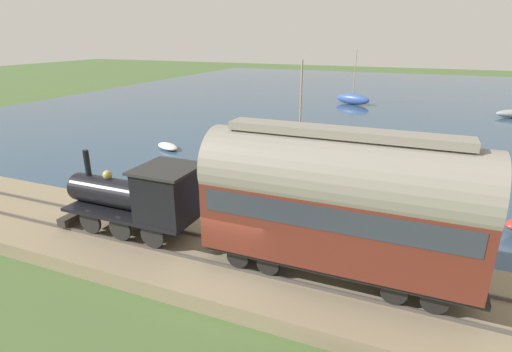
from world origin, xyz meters
The scene contains 10 objects.
ground_plane centered at (0.00, 0.00, 0.00)m, with size 200.00×200.00×0.00m, color #476033.
harbor_water centered at (43.52, 0.00, 0.00)m, with size 80.00×80.00×0.01m.
rail_embankment centered at (0.62, 0.00, 0.28)m, with size 5.20×56.00×0.68m.
steam_locomotive centered at (0.62, 4.17, 2.28)m, with size 2.19×5.89×3.10m.
passenger_coach centered at (0.62, -3.19, 3.32)m, with size 2.52×8.60×4.82m.
sailboat_blue centered at (38.58, 2.68, 0.67)m, with size 2.44×4.43×6.41m.
sailboat_yellow centered at (11.55, 1.27, 0.53)m, with size 3.08×3.93×6.71m.
rowboat_off_pier centered at (10.77, -6.77, 0.22)m, with size 2.07×1.67×0.43m.
rowboat_near_shore centered at (13.20, 11.84, 0.21)m, with size 2.01×2.49×0.40m.
rowboat_far_out centered at (6.91, 9.27, 0.22)m, with size 1.70×2.92×0.42m.
Camera 1 is at (-10.59, -5.19, 8.04)m, focal length 28.00 mm.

